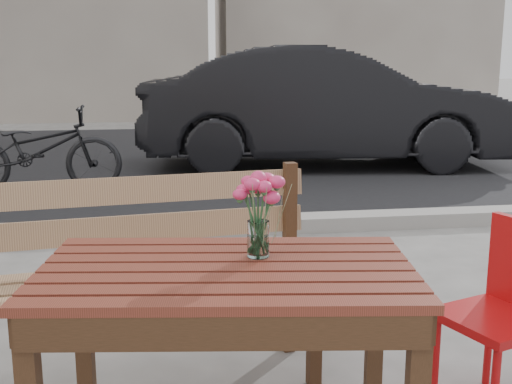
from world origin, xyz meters
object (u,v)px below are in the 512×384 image
parked_car (324,107)px  red_chair (509,303)px  main_table (227,302)px  main_vase (258,204)px  bicycle (38,150)px

parked_car → red_chair: bearing=178.5°
main_table → red_chair: 1.20m
main_vase → bicycle: size_ratio=0.17×
bicycle → red_chair: bearing=-152.2°
parked_car → bicycle: (-3.39, -1.22, -0.32)m
red_chair → parked_car: size_ratio=0.16×
red_chair → main_vase: (-1.04, -0.18, 0.48)m
red_chair → main_vase: 1.16m
main_vase → parked_car: size_ratio=0.06×
main_table → parked_car: 6.48m
red_chair → main_vase: size_ratio=2.61×
red_chair → bicycle: (-2.63, 4.69, 0.01)m
main_vase → parked_car: parked_car is taller
main_table → main_vase: (0.12, 0.09, 0.30)m
red_chair → main_table: bearing=-96.3°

